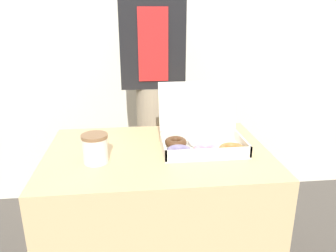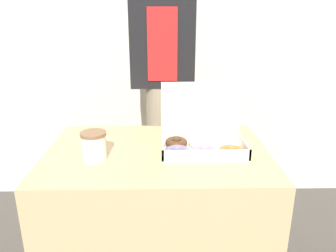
% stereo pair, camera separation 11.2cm
% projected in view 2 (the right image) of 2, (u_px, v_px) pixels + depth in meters
% --- Properties ---
extents(wall_back, '(10.00, 0.05, 2.60)m').
position_uv_depth(wall_back, '(158.00, 11.00, 2.12)').
color(wall_back, beige).
rests_on(wall_back, ground_plane).
extents(table, '(0.88, 0.61, 0.77)m').
position_uv_depth(table, '(158.00, 232.00, 1.42)').
color(table, tan).
rests_on(table, ground_plane).
extents(donut_box, '(0.33, 0.29, 0.24)m').
position_uv_depth(donut_box, '(200.00, 141.00, 1.29)').
color(donut_box, silver).
rests_on(donut_box, table).
extents(coffee_cup, '(0.10, 0.10, 0.11)m').
position_uv_depth(coffee_cup, '(94.00, 146.00, 1.20)').
color(coffee_cup, silver).
rests_on(coffee_cup, table).
extents(person_customer, '(0.34, 0.23, 1.72)m').
position_uv_depth(person_customer, '(162.00, 69.00, 1.79)').
color(person_customer, gray).
rests_on(person_customer, ground_plane).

